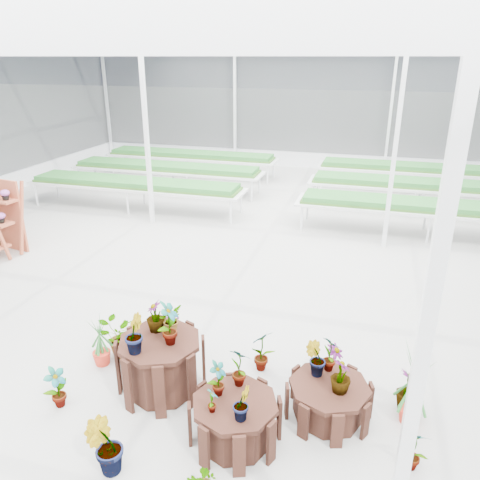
# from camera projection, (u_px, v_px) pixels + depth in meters

# --- Properties ---
(ground_plane) EXTENTS (24.00, 24.00, 0.00)m
(ground_plane) POSITION_uv_depth(u_px,v_px,m) (207.00, 310.00, 8.28)
(ground_plane) COLOR gray
(ground_plane) RESTS_ON ground
(greenhouse_shell) EXTENTS (18.00, 24.00, 4.50)m
(greenhouse_shell) POSITION_uv_depth(u_px,v_px,m) (204.00, 187.00, 7.46)
(greenhouse_shell) COLOR white
(greenhouse_shell) RESTS_ON ground
(steel_frame) EXTENTS (18.00, 24.00, 4.50)m
(steel_frame) POSITION_uv_depth(u_px,v_px,m) (204.00, 187.00, 7.46)
(steel_frame) COLOR silver
(steel_frame) RESTS_ON ground
(nursery_benches) EXTENTS (16.00, 7.00, 0.84)m
(nursery_benches) POSITION_uv_depth(u_px,v_px,m) (285.00, 186.00, 14.57)
(nursery_benches) COLOR silver
(nursery_benches) RESTS_ON ground
(plinth_tall) EXTENTS (1.47, 1.47, 0.77)m
(plinth_tall) POSITION_uv_depth(u_px,v_px,m) (161.00, 365.00, 6.20)
(plinth_tall) COLOR #361A12
(plinth_tall) RESTS_ON ground
(plinth_mid) EXTENTS (1.36, 1.36, 0.55)m
(plinth_mid) POSITION_uv_depth(u_px,v_px,m) (235.00, 421.00, 5.40)
(plinth_mid) COLOR #361A12
(plinth_mid) RESTS_ON ground
(plinth_low) EXTENTS (1.29, 1.29, 0.46)m
(plinth_low) POSITION_uv_depth(u_px,v_px,m) (328.00, 400.00, 5.78)
(plinth_low) COLOR #361A12
(plinth_low) RESTS_ON ground
(nursery_plants) EXTENTS (4.65, 2.76, 1.38)m
(nursery_plants) POSITION_uv_depth(u_px,v_px,m) (228.00, 372.00, 5.92)
(nursery_plants) COLOR #29672B
(nursery_plants) RESTS_ON ground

